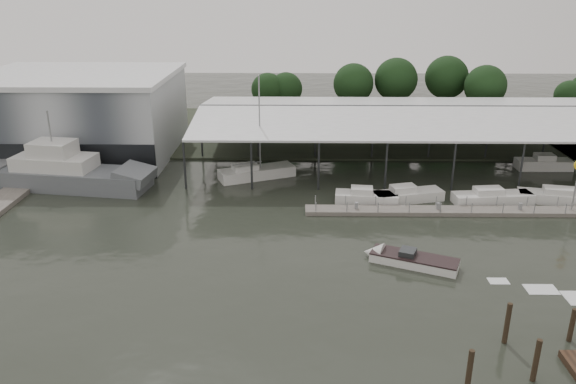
{
  "coord_description": "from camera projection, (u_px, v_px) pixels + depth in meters",
  "views": [
    {
      "loc": [
        0.05,
        -41.09,
        21.28
      ],
      "look_at": [
        -0.69,
        8.93,
        2.5
      ],
      "focal_mm": 35.0,
      "sensor_mm": 36.0,
      "label": 1
    }
  ],
  "objects": [
    {
      "name": "grey_trawler",
      "position": [
        67.0,
        174.0,
        61.43
      ],
      "size": [
        19.39,
        7.42,
        8.84
      ],
      "rotation": [
        0.0,
        0.0,
        -0.14
      ],
      "color": "#595E62",
      "rests_on": "ground"
    },
    {
      "name": "horizon_tree_line",
      "position": [
        442.0,
        85.0,
        88.39
      ],
      "size": [
        66.97,
        11.51,
        10.31
      ],
      "color": "black",
      "rests_on": "ground"
    },
    {
      "name": "white_sailboat",
      "position": [
        256.0,
        173.0,
        64.69
      ],
      "size": [
        9.04,
        5.87,
        11.96
      ],
      "rotation": [
        0.0,
        0.0,
        0.41
      ],
      "color": "silver",
      "rests_on": "ground"
    },
    {
      "name": "speedboat_underway",
      "position": [
        406.0,
        259.0,
        45.07
      ],
      "size": [
        17.58,
        8.76,
        2.0
      ],
      "rotation": [
        0.0,
        0.0,
        2.73
      ],
      "color": "silver",
      "rests_on": "ground"
    },
    {
      "name": "trawler_dock",
      "position": [
        12.0,
        194.0,
        59.38
      ],
      "size": [
        3.0,
        18.0,
        0.5
      ],
      "color": "slate",
      "rests_on": "ground"
    },
    {
      "name": "storage_warehouse",
      "position": [
        80.0,
        114.0,
        72.5
      ],
      "size": [
        24.5,
        20.5,
        10.5
      ],
      "color": "#A7ADB2",
      "rests_on": "ground"
    },
    {
      "name": "mooring_pilings",
      "position": [
        545.0,
        366.0,
        31.42
      ],
      "size": [
        8.04,
        8.72,
        3.74
      ],
      "color": "#34271A",
      "rests_on": "ground"
    },
    {
      "name": "ground",
      "position": [
        295.0,
        259.0,
        45.94
      ],
      "size": [
        200.0,
        200.0,
        0.0
      ],
      "primitive_type": "plane",
      "color": "#262A22",
      "rests_on": "ground"
    },
    {
      "name": "moored_cruiser_2",
      "position": [
        492.0,
        197.0,
        57.34
      ],
      "size": [
        8.29,
        3.07,
        1.7
      ],
      "rotation": [
        0.0,
        0.0,
        0.11
      ],
      "color": "silver",
      "rests_on": "ground"
    },
    {
      "name": "floating_dock",
      "position": [
        448.0,
        211.0,
        55.02
      ],
      "size": [
        28.0,
        2.0,
        1.4
      ],
      "color": "slate",
      "rests_on": "ground"
    },
    {
      "name": "moored_cruiser_3",
      "position": [
        563.0,
        197.0,
        57.35
      ],
      "size": [
        8.97,
        4.0,
        1.7
      ],
      "rotation": [
        0.0,
        0.0,
        -0.21
      ],
      "color": "silver",
      "rests_on": "ground"
    },
    {
      "name": "land_strip_far",
      "position": [
        296.0,
        130.0,
        85.22
      ],
      "size": [
        140.0,
        30.0,
        0.3
      ],
      "color": "#32382A",
      "rests_on": "ground"
    },
    {
      "name": "moored_cruiser_0",
      "position": [
        366.0,
        197.0,
        57.45
      ],
      "size": [
        6.54,
        2.84,
        1.7
      ],
      "rotation": [
        0.0,
        0.0,
        -0.1
      ],
      "color": "silver",
      "rests_on": "ground"
    },
    {
      "name": "moored_cruiser_1",
      "position": [
        407.0,
        195.0,
        57.95
      ],
      "size": [
        7.61,
        3.98,
        1.7
      ],
      "rotation": [
        0.0,
        0.0,
        0.26
      ],
      "color": "silver",
      "rests_on": "ground"
    },
    {
      "name": "covered_boat_shed",
      "position": [
        432.0,
        112.0,
        69.76
      ],
      "size": [
        58.24,
        24.0,
        6.96
      ],
      "color": "white",
      "rests_on": "ground"
    }
  ]
}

